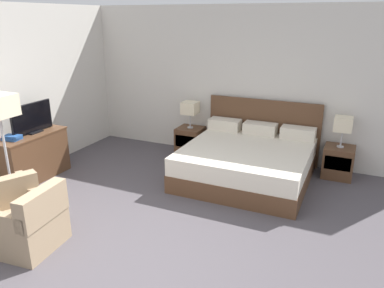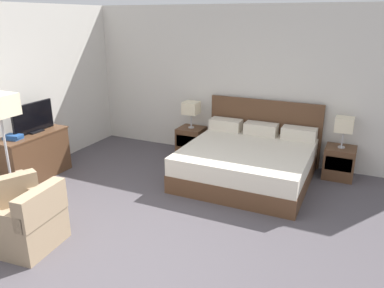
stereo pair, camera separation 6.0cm
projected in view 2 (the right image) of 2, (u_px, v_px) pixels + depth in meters
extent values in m
plane|color=#4C474C|center=(103.00, 274.00, 3.85)|extent=(11.78, 11.78, 0.00)
cube|color=beige|center=(234.00, 83.00, 6.80)|extent=(6.81, 0.06, 2.72)
cube|color=beige|center=(18.00, 93.00, 5.97)|extent=(0.06, 5.73, 2.72)
cube|color=brown|center=(246.00, 172.00, 6.01)|extent=(1.93, 1.93, 0.28)
cube|color=beige|center=(247.00, 156.00, 5.92)|extent=(1.91, 1.91, 0.27)
cube|color=brown|center=(264.00, 131.00, 6.73)|extent=(2.01, 0.05, 1.13)
cube|color=beige|center=(226.00, 125.00, 6.79)|extent=(0.57, 0.28, 0.20)
cube|color=beige|center=(261.00, 129.00, 6.53)|extent=(0.57, 0.28, 0.20)
cube|color=beige|center=(299.00, 134.00, 6.27)|extent=(0.57, 0.28, 0.20)
cube|color=brown|center=(191.00, 141.00, 7.17)|extent=(0.47, 0.46, 0.52)
cube|color=#3C2718|center=(186.00, 142.00, 6.96)|extent=(0.40, 0.01, 0.23)
cube|color=brown|center=(339.00, 162.00, 6.10)|extent=(0.47, 0.46, 0.52)
cube|color=#3C2718|center=(338.00, 164.00, 5.89)|extent=(0.40, 0.01, 0.23)
cylinder|color=#B7B7BC|center=(191.00, 127.00, 7.08)|extent=(0.11, 0.11, 0.02)
cylinder|color=#B7B7BC|center=(191.00, 120.00, 7.04)|extent=(0.02, 0.02, 0.26)
cube|color=beige|center=(191.00, 108.00, 6.96)|extent=(0.28, 0.28, 0.22)
cylinder|color=#B7B7BC|center=(341.00, 147.00, 6.01)|extent=(0.11, 0.11, 0.02)
cylinder|color=#B7B7BC|center=(342.00, 139.00, 5.97)|extent=(0.02, 0.02, 0.26)
cube|color=beige|center=(344.00, 124.00, 5.89)|extent=(0.28, 0.28, 0.22)
cube|color=brown|center=(34.00, 156.00, 6.05)|extent=(0.48, 1.14, 0.75)
cube|color=brown|center=(30.00, 134.00, 5.93)|extent=(0.49, 1.17, 0.02)
cube|color=black|center=(35.00, 131.00, 6.01)|extent=(0.18, 0.24, 0.02)
cube|color=black|center=(33.00, 117.00, 5.93)|extent=(0.04, 0.78, 0.47)
cube|color=black|center=(34.00, 117.00, 5.92)|extent=(0.01, 0.76, 0.45)
cube|color=#234C8E|center=(13.00, 138.00, 5.65)|extent=(0.27, 0.21, 0.04)
cube|color=#234C8E|center=(13.00, 136.00, 5.64)|extent=(0.28, 0.21, 0.04)
cube|color=#9E8466|center=(6.00, 211.00, 4.68)|extent=(0.91, 0.91, 0.40)
cube|color=#9E8466|center=(7.00, 191.00, 4.37)|extent=(0.44, 0.68, 0.36)
cube|color=#9E8466|center=(27.00, 184.00, 4.77)|extent=(0.60, 0.35, 0.18)
cube|color=#9E8466|center=(26.00, 230.00, 4.28)|extent=(0.74, 0.74, 0.40)
cube|color=#9E8466|center=(41.00, 204.00, 4.07)|extent=(0.22, 0.69, 0.36)
cube|color=#9E8466|center=(2.00, 220.00, 3.92)|extent=(0.63, 0.15, 0.18)
cube|color=#9E8466|center=(41.00, 196.00, 4.45)|extent=(0.63, 0.15, 0.18)
cylinder|color=#B7B7BC|center=(15.00, 202.00, 5.31)|extent=(0.28, 0.28, 0.02)
cylinder|color=#B7B7BC|center=(8.00, 160.00, 5.11)|extent=(0.03, 0.03, 1.26)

